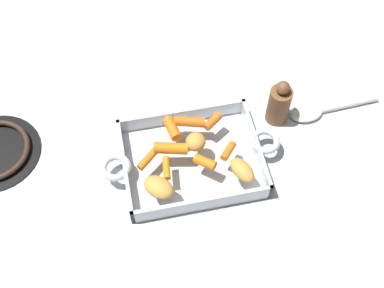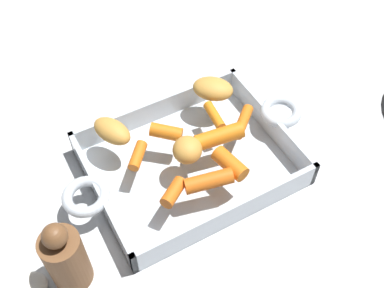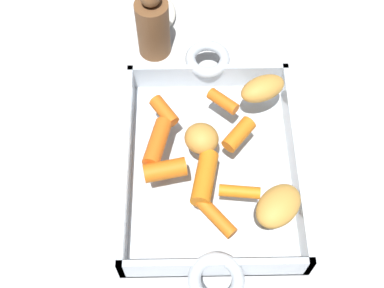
{
  "view_description": "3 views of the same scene",
  "coord_description": "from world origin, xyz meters",
  "px_view_note": "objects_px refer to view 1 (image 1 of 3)",
  "views": [
    {
      "loc": [
        0.1,
        0.5,
        0.9
      ],
      "look_at": [
        -0.0,
        -0.01,
        0.06
      ],
      "focal_mm": 45.38,
      "sensor_mm": 36.0,
      "label": 1
    },
    {
      "loc": [
        -0.19,
        -0.35,
        0.56
      ],
      "look_at": [
        -0.0,
        -0.01,
        0.07
      ],
      "focal_mm": 43.39,
      "sensor_mm": 36.0,
      "label": 2
    },
    {
      "loc": [
        0.32,
        -0.03,
        0.6
      ],
      "look_at": [
        -0.0,
        -0.02,
        0.07
      ],
      "focal_mm": 47.94,
      "sensor_mm": 36.0,
      "label": 3
    }
  ],
  "objects_px": {
    "potato_golden_small": "(242,170)",
    "baby_carrot_center_left": "(171,148)",
    "baby_carrot_northwest": "(228,151)",
    "potato_corner": "(196,142)",
    "serving_spoon": "(321,109)",
    "baby_carrot_short": "(205,162)",
    "baby_carrot_southwest": "(149,156)",
    "baby_carrot_long": "(189,122)",
    "baby_carrot_southeast": "(172,128)",
    "potato_near_roast": "(159,187)",
    "pepper_mill": "(279,104)",
    "baby_carrot_center_right": "(166,168)",
    "roasting_dish": "(192,160)",
    "baby_carrot_northeast": "(213,121)"
  },
  "relations": [
    {
      "from": "roasting_dish",
      "to": "serving_spoon",
      "type": "height_order",
      "value": "roasting_dish"
    },
    {
      "from": "potato_golden_small",
      "to": "pepper_mill",
      "type": "height_order",
      "value": "pepper_mill"
    },
    {
      "from": "baby_carrot_southeast",
      "to": "baby_carrot_center_left",
      "type": "height_order",
      "value": "baby_carrot_center_left"
    },
    {
      "from": "roasting_dish",
      "to": "baby_carrot_southeast",
      "type": "distance_m",
      "value": 0.08
    },
    {
      "from": "baby_carrot_center_right",
      "to": "baby_carrot_long",
      "type": "xyz_separation_m",
      "value": [
        -0.07,
        -0.1,
        0.0
      ]
    },
    {
      "from": "baby_carrot_northwest",
      "to": "pepper_mill",
      "type": "height_order",
      "value": "pepper_mill"
    },
    {
      "from": "baby_carrot_long",
      "to": "potato_golden_small",
      "type": "bearing_deg",
      "value": 119.73
    },
    {
      "from": "baby_carrot_northeast",
      "to": "pepper_mill",
      "type": "distance_m",
      "value": 0.15
    },
    {
      "from": "serving_spoon",
      "to": "baby_carrot_short",
      "type": "bearing_deg",
      "value": 17.21
    },
    {
      "from": "baby_carrot_short",
      "to": "baby_carrot_long",
      "type": "xyz_separation_m",
      "value": [
        0.01,
        -0.1,
        0.0
      ]
    },
    {
      "from": "baby_carrot_northeast",
      "to": "potato_near_roast",
      "type": "bearing_deg",
      "value": 44.16
    },
    {
      "from": "baby_carrot_northeast",
      "to": "baby_carrot_long",
      "type": "bearing_deg",
      "value": -9.28
    },
    {
      "from": "potato_golden_small",
      "to": "baby_carrot_short",
      "type": "bearing_deg",
      "value": -27.5
    },
    {
      "from": "baby_carrot_northwest",
      "to": "potato_golden_small",
      "type": "xyz_separation_m",
      "value": [
        -0.02,
        0.05,
        0.01
      ]
    },
    {
      "from": "baby_carrot_center_right",
      "to": "serving_spoon",
      "type": "distance_m",
      "value": 0.39
    },
    {
      "from": "baby_carrot_southeast",
      "to": "baby_carrot_southwest",
      "type": "xyz_separation_m",
      "value": [
        0.06,
        0.05,
        -0.0
      ]
    },
    {
      "from": "baby_carrot_center_right",
      "to": "baby_carrot_northwest",
      "type": "height_order",
      "value": "baby_carrot_northwest"
    },
    {
      "from": "baby_carrot_southeast",
      "to": "serving_spoon",
      "type": "relative_size",
      "value": 0.24
    },
    {
      "from": "serving_spoon",
      "to": "potato_near_roast",
      "type": "bearing_deg",
      "value": 17.53
    },
    {
      "from": "baby_carrot_southwest",
      "to": "serving_spoon",
      "type": "xyz_separation_m",
      "value": [
        -0.4,
        -0.07,
        -0.05
      ]
    },
    {
      "from": "potato_golden_small",
      "to": "serving_spoon",
      "type": "height_order",
      "value": "potato_golden_small"
    },
    {
      "from": "baby_carrot_southeast",
      "to": "potato_corner",
      "type": "xyz_separation_m",
      "value": [
        -0.04,
        0.05,
        0.0
      ]
    },
    {
      "from": "baby_carrot_southeast",
      "to": "potato_corner",
      "type": "relative_size",
      "value": 1.19
    },
    {
      "from": "potato_golden_small",
      "to": "pepper_mill",
      "type": "xyz_separation_m",
      "value": [
        -0.12,
        -0.15,
        -0.01
      ]
    },
    {
      "from": "potato_near_roast",
      "to": "roasting_dish",
      "type": "bearing_deg",
      "value": -137.29
    },
    {
      "from": "baby_carrot_southwest",
      "to": "potato_golden_small",
      "type": "distance_m",
      "value": 0.19
    },
    {
      "from": "baby_carrot_northeast",
      "to": "baby_carrot_center_right",
      "type": "bearing_deg",
      "value": 38.21
    },
    {
      "from": "potato_corner",
      "to": "baby_carrot_center_left",
      "type": "bearing_deg",
      "value": 2.74
    },
    {
      "from": "baby_carrot_northwest",
      "to": "potato_corner",
      "type": "xyz_separation_m",
      "value": [
        0.06,
        -0.03,
        0.01
      ]
    },
    {
      "from": "potato_near_roast",
      "to": "potato_corner",
      "type": "relative_size",
      "value": 1.45
    },
    {
      "from": "baby_carrot_southeast",
      "to": "serving_spoon",
      "type": "distance_m",
      "value": 0.35
    },
    {
      "from": "roasting_dish",
      "to": "baby_carrot_southwest",
      "type": "distance_m",
      "value": 0.1
    },
    {
      "from": "baby_carrot_center_left",
      "to": "serving_spoon",
      "type": "distance_m",
      "value": 0.36
    },
    {
      "from": "baby_carrot_long",
      "to": "potato_corner",
      "type": "xyz_separation_m",
      "value": [
        -0.0,
        0.05,
        0.01
      ]
    },
    {
      "from": "baby_carrot_southwest",
      "to": "baby_carrot_center_left",
      "type": "relative_size",
      "value": 0.88
    },
    {
      "from": "baby_carrot_southeast",
      "to": "potato_near_roast",
      "type": "relative_size",
      "value": 0.82
    },
    {
      "from": "baby_carrot_long",
      "to": "baby_carrot_northeast",
      "type": "distance_m",
      "value": 0.05
    },
    {
      "from": "potato_golden_small",
      "to": "baby_carrot_center_left",
      "type": "bearing_deg",
      "value": -31.74
    },
    {
      "from": "baby_carrot_short",
      "to": "baby_carrot_southwest",
      "type": "height_order",
      "value": "baby_carrot_short"
    },
    {
      "from": "baby_carrot_northeast",
      "to": "baby_carrot_center_left",
      "type": "distance_m",
      "value": 0.11
    },
    {
      "from": "baby_carrot_northwest",
      "to": "potato_corner",
      "type": "relative_size",
      "value": 1.0
    },
    {
      "from": "baby_carrot_long",
      "to": "baby_carrot_southeast",
      "type": "distance_m",
      "value": 0.04
    },
    {
      "from": "baby_carrot_center_right",
      "to": "potato_golden_small",
      "type": "distance_m",
      "value": 0.15
    },
    {
      "from": "serving_spoon",
      "to": "baby_carrot_northwest",
      "type": "bearing_deg",
      "value": 17.63
    },
    {
      "from": "serving_spoon",
      "to": "pepper_mill",
      "type": "relative_size",
      "value": 1.73
    },
    {
      "from": "baby_carrot_long",
      "to": "baby_carrot_northeast",
      "type": "bearing_deg",
      "value": 170.72
    },
    {
      "from": "baby_carrot_short",
      "to": "baby_carrot_center_right",
      "type": "bearing_deg",
      "value": -2.78
    },
    {
      "from": "potato_near_roast",
      "to": "pepper_mill",
      "type": "height_order",
      "value": "pepper_mill"
    },
    {
      "from": "baby_carrot_northwest",
      "to": "baby_carrot_center_left",
      "type": "height_order",
      "value": "baby_carrot_center_left"
    },
    {
      "from": "serving_spoon",
      "to": "baby_carrot_southwest",
      "type": "bearing_deg",
      "value": 6.93
    }
  ]
}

